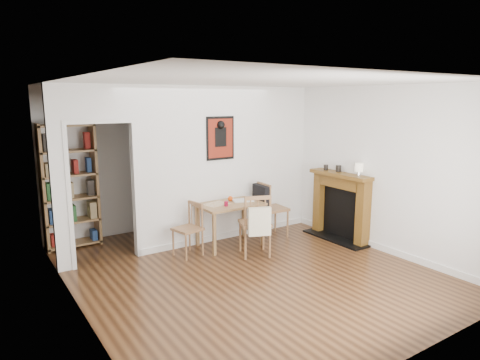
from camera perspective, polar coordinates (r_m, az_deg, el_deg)
ground at (r=6.22m, az=0.74°, el=-11.83°), size 5.20×5.20×0.00m
room_shell at (r=7.03m, az=-4.75°, el=1.78°), size 5.20×5.20×5.20m
dining_table at (r=7.02m, az=-1.33°, el=-3.81°), size 1.04×0.66×0.71m
chair_left at (r=6.65m, az=-7.00°, el=-6.59°), size 0.49×0.49×0.83m
chair_right at (r=7.51m, az=4.25°, el=-3.80°), size 0.58×0.52×0.98m
chair_front at (r=6.61m, az=2.02°, el=-5.87°), size 0.64×0.67×0.98m
bookshelf at (r=7.42m, az=-21.76°, el=-0.83°), size 0.85×0.34×2.02m
fireplace at (r=7.57m, az=13.31°, el=-3.10°), size 0.45×1.25×1.16m
red_glass at (r=6.82m, az=-1.86°, el=-3.17°), size 0.06×0.06×0.08m
orange_fruit at (r=7.16m, az=-1.30°, el=-2.48°), size 0.08×0.08×0.08m
placemat at (r=6.96m, az=-3.17°, el=-3.21°), size 0.45×0.37×0.00m
notebook at (r=7.17m, az=0.36°, el=-2.73°), size 0.39×0.33×0.02m
mantel_lamp at (r=7.15m, az=15.59°, el=1.52°), size 0.13×0.13×0.21m
ceramic_jar_a at (r=7.53m, az=12.99°, el=1.50°), size 0.09×0.09×0.11m
ceramic_jar_b at (r=7.64m, az=11.39°, el=1.66°), size 0.08×0.08×0.10m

